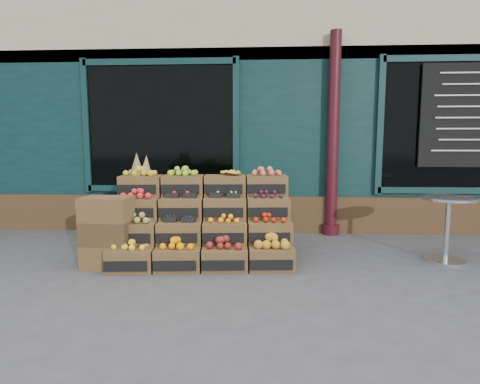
{
  "coord_description": "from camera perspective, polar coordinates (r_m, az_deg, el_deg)",
  "views": [
    {
      "loc": [
        0.11,
        -4.44,
        1.49
      ],
      "look_at": [
        -0.2,
        0.7,
        0.85
      ],
      "focal_mm": 30.0,
      "sensor_mm": 36.0,
      "label": 1
    }
  ],
  "objects": [
    {
      "name": "ground",
      "position": [
        4.68,
        1.97,
        -11.48
      ],
      "size": [
        60.0,
        60.0,
        0.0
      ],
      "primitive_type": "plane",
      "color": "#414144",
      "rests_on": "ground"
    },
    {
      "name": "shopkeeper",
      "position": [
        7.38,
        -11.88,
        2.89
      ],
      "size": [
        0.8,
        0.62,
        1.94
      ],
      "primitive_type": "imported",
      "rotation": [
        0.0,
        0.0,
        2.9
      ],
      "color": "#1B602A",
      "rests_on": "ground"
    },
    {
      "name": "bistro_table",
      "position": [
        5.61,
        27.42,
        -3.76
      ],
      "size": [
        0.65,
        0.65,
        0.82
      ],
      "rotation": [
        0.0,
        0.0,
        0.19
      ],
      "color": "silver",
      "rests_on": "ground"
    },
    {
      "name": "crate_display",
      "position": [
        5.15,
        -5.29,
        -4.93
      ],
      "size": [
        2.26,
        1.24,
        1.36
      ],
      "rotation": [
        0.0,
        0.0,
        0.09
      ],
      "color": "brown",
      "rests_on": "ground"
    },
    {
      "name": "spare_crates",
      "position": [
        5.05,
        -18.28,
        -5.46
      ],
      "size": [
        0.59,
        0.42,
        0.85
      ],
      "rotation": [
        0.0,
        0.0,
        -0.05
      ],
      "color": "brown",
      "rests_on": "ground"
    },
    {
      "name": "shop_facade",
      "position": [
        9.59,
        2.85,
        12.53
      ],
      "size": [
        12.0,
        6.24,
        4.8
      ],
      "color": "black",
      "rests_on": "ground"
    }
  ]
}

